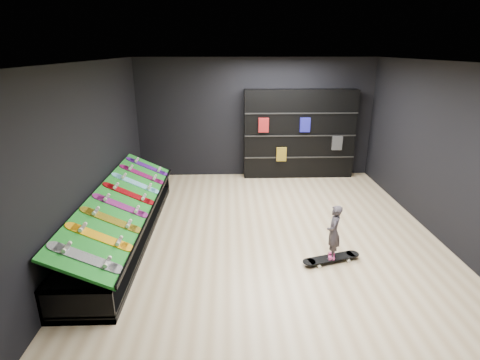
{
  "coord_description": "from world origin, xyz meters",
  "views": [
    {
      "loc": [
        -0.7,
        -6.02,
        3.2
      ],
      "look_at": [
        -0.5,
        0.2,
        1.0
      ],
      "focal_mm": 28.0,
      "sensor_mm": 36.0,
      "label": 1
    }
  ],
  "objects_px": {
    "back_shelving": "(299,134)",
    "child": "(333,242)",
    "display_rack": "(124,225)",
    "floor_skateboard": "(331,259)"
  },
  "relations": [
    {
      "from": "back_shelving",
      "to": "child",
      "type": "bearing_deg",
      "value": -92.82
    },
    {
      "from": "child",
      "to": "back_shelving",
      "type": "bearing_deg",
      "value": -164.54
    },
    {
      "from": "display_rack",
      "to": "floor_skateboard",
      "type": "bearing_deg",
      "value": -14.96
    },
    {
      "from": "floor_skateboard",
      "to": "child",
      "type": "xyz_separation_m",
      "value": [
        0.0,
        0.0,
        0.31
      ]
    },
    {
      "from": "display_rack",
      "to": "floor_skateboard",
      "type": "height_order",
      "value": "display_rack"
    },
    {
      "from": "back_shelving",
      "to": "floor_skateboard",
      "type": "xyz_separation_m",
      "value": [
        -0.21,
        -4.24,
        -1.07
      ]
    },
    {
      "from": "display_rack",
      "to": "back_shelving",
      "type": "distance_m",
      "value": 5.02
    },
    {
      "from": "child",
      "to": "display_rack",
      "type": "bearing_deg",
      "value": -86.67
    },
    {
      "from": "back_shelving",
      "to": "child",
      "type": "xyz_separation_m",
      "value": [
        -0.21,
        -4.24,
        -0.77
      ]
    },
    {
      "from": "display_rack",
      "to": "floor_skateboard",
      "type": "distance_m",
      "value": 3.58
    }
  ]
}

